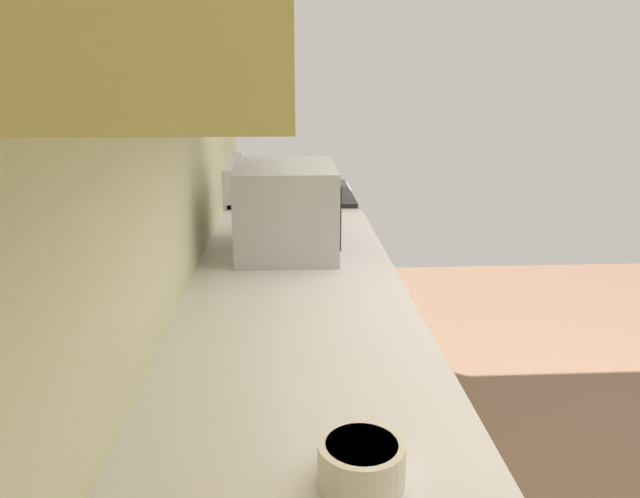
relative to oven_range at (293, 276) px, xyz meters
name	(u,v)px	position (x,y,z in m)	size (l,w,h in m)	color
wall_back	(150,121)	(-1.43, 0.38, 0.93)	(3.86, 0.12, 2.82)	beige
oven_range	(293,276)	(0.00, 0.00, 0.00)	(0.72, 0.66, 1.11)	#B7BABF
microwave	(287,208)	(-1.01, 0.03, 0.60)	(0.47, 0.35, 0.30)	#B7BABF
bowl	(361,461)	(-2.28, -0.08, 0.49)	(0.13, 0.13, 0.07)	silver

